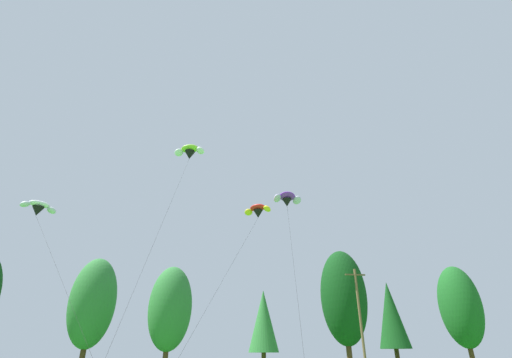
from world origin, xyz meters
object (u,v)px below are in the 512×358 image
object	(u,v)px
utility_pole	(360,320)
parafoil_kite_high_lime_white	(190,152)
parafoil_kite_low_white	(38,208)
parafoil_kite_mid_red_yellow	(258,211)
parafoil_kite_far_purple	(287,199)

from	to	relation	value
utility_pole	parafoil_kite_high_lime_white	bearing A→B (deg)	-179.81
utility_pole	parafoil_kite_low_white	distance (m)	34.97
parafoil_kite_low_white	utility_pole	bearing A→B (deg)	0.03
parafoil_kite_mid_red_yellow	parafoil_kite_far_purple	world-z (taller)	parafoil_kite_far_purple
parafoil_kite_mid_red_yellow	parafoil_kite_far_purple	xyz separation A→B (m)	(3.11, 0.21, 1.51)
parafoil_kite_far_purple	parafoil_kite_high_lime_white	bearing A→B (deg)	163.20
utility_pole	parafoil_kite_mid_red_yellow	distance (m)	15.12
parafoil_kite_mid_red_yellow	parafoil_kite_low_white	xyz separation A→B (m)	(-22.48, 3.49, 0.61)
parafoil_kite_far_purple	parafoil_kite_low_white	bearing A→B (deg)	172.69
parafoil_kite_high_lime_white	parafoil_kite_mid_red_yellow	size ratio (longest dim) A/B	1.59
parafoil_kite_mid_red_yellow	parafoil_kite_low_white	distance (m)	22.76
utility_pole	parafoil_kite_high_lime_white	size ratio (longest dim) A/B	0.46
utility_pole	parafoil_kite_far_purple	size ratio (longest dim) A/B	0.66
parafoil_kite_mid_red_yellow	parafoil_kite_far_purple	size ratio (longest dim) A/B	0.90
utility_pole	parafoil_kite_low_white	world-z (taller)	parafoil_kite_low_white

